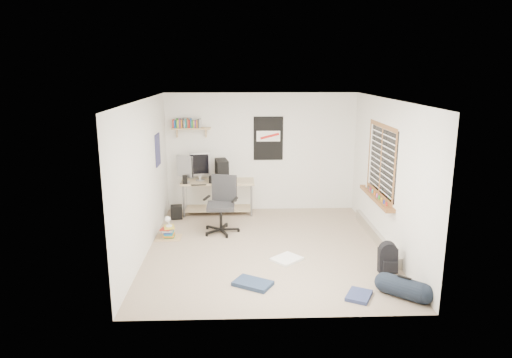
{
  "coord_description": "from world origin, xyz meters",
  "views": [
    {
      "loc": [
        -0.44,
        -7.26,
        2.97
      ],
      "look_at": [
        -0.18,
        0.22,
        1.16
      ],
      "focal_mm": 32.0,
      "sensor_mm": 36.0,
      "label": 1
    }
  ],
  "objects_px": {
    "duffel_bag": "(404,288)",
    "book_stack": "(168,230)",
    "office_chair": "(221,207)",
    "desk": "(218,196)",
    "backpack": "(388,260)"
  },
  "relations": [
    {
      "from": "desk",
      "to": "office_chair",
      "type": "xyz_separation_m",
      "value": [
        0.1,
        -1.19,
        0.12
      ]
    },
    {
      "from": "desk",
      "to": "book_stack",
      "type": "distance_m",
      "value": 1.7
    },
    {
      "from": "office_chair",
      "to": "book_stack",
      "type": "distance_m",
      "value": 1.03
    },
    {
      "from": "desk",
      "to": "duffel_bag",
      "type": "relative_size",
      "value": 2.78
    },
    {
      "from": "desk",
      "to": "book_stack",
      "type": "xyz_separation_m",
      "value": [
        -0.84,
        -1.46,
        -0.22
      ]
    },
    {
      "from": "desk",
      "to": "backpack",
      "type": "height_order",
      "value": "desk"
    },
    {
      "from": "book_stack",
      "to": "desk",
      "type": "bearing_deg",
      "value": 60.22
    },
    {
      "from": "office_chair",
      "to": "backpack",
      "type": "height_order",
      "value": "office_chair"
    },
    {
      "from": "desk",
      "to": "office_chair",
      "type": "height_order",
      "value": "office_chair"
    },
    {
      "from": "duffel_bag",
      "to": "book_stack",
      "type": "bearing_deg",
      "value": -172.98
    },
    {
      "from": "backpack",
      "to": "office_chair",
      "type": "bearing_deg",
      "value": 149.29
    },
    {
      "from": "office_chair",
      "to": "duffel_bag",
      "type": "distance_m",
      "value": 3.64
    },
    {
      "from": "desk",
      "to": "duffel_bag",
      "type": "xyz_separation_m",
      "value": [
        2.63,
        -3.78,
        -0.22
      ]
    },
    {
      "from": "duffel_bag",
      "to": "backpack",
      "type": "bearing_deg",
      "value": 129.09
    },
    {
      "from": "backpack",
      "to": "desk",
      "type": "bearing_deg",
      "value": 136.24
    }
  ]
}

